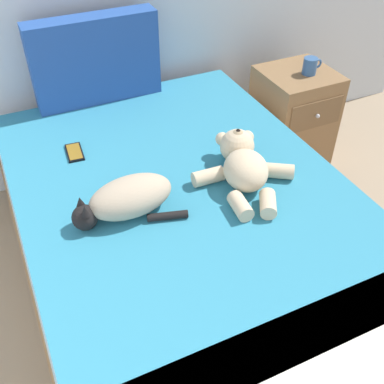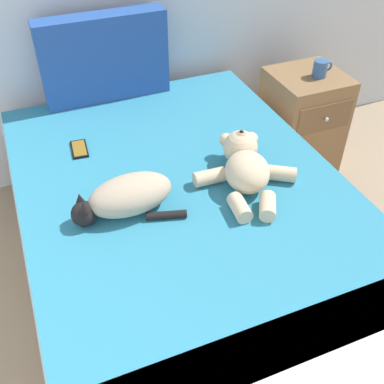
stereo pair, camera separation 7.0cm
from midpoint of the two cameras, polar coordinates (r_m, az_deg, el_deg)
bed at (r=2.12m, az=0.38°, el=-5.72°), size 1.40×2.03×0.55m
patterned_cushion at (r=2.55m, az=-10.00°, el=16.04°), size 0.67×0.13×0.45m
cat at (r=1.80m, az=-7.10°, el=-0.62°), size 0.43×0.25×0.15m
teddy_bear at (r=1.97m, az=7.61°, el=3.23°), size 0.43×0.52×0.17m
cell_phone at (r=2.22m, az=-12.92°, el=5.21°), size 0.08×0.15×0.01m
nightstand at (r=2.95m, az=14.10°, el=8.54°), size 0.41×0.44×0.61m
mug at (r=2.78m, az=16.37°, el=14.47°), size 0.12×0.08×0.09m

